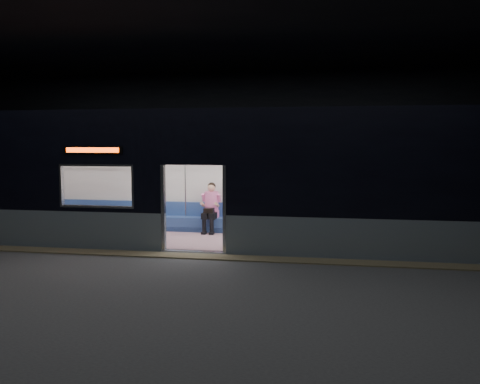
# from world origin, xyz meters

# --- Properties ---
(station_floor) EXTENTS (24.00, 14.00, 0.01)m
(station_floor) POSITION_xyz_m (0.00, 0.00, -0.01)
(station_floor) COLOR #47494C
(station_floor) RESTS_ON ground
(station_envelope) EXTENTS (24.00, 14.00, 5.00)m
(station_envelope) POSITION_xyz_m (0.00, 0.00, 3.66)
(station_envelope) COLOR black
(station_envelope) RESTS_ON station_floor
(tactile_strip) EXTENTS (22.80, 0.50, 0.03)m
(tactile_strip) POSITION_xyz_m (0.00, 0.55, 0.01)
(tactile_strip) COLOR #8C7F59
(tactile_strip) RESTS_ON station_floor
(metro_car) EXTENTS (18.00, 3.04, 3.35)m
(metro_car) POSITION_xyz_m (-0.00, 2.54, 1.85)
(metro_car) COLOR gray
(metro_car) RESTS_ON station_floor
(passenger) EXTENTS (0.45, 0.73, 1.40)m
(passenger) POSITION_xyz_m (-0.18, 3.55, 0.81)
(passenger) COLOR black
(passenger) RESTS_ON metro_car
(handbag) EXTENTS (0.32, 0.30, 0.14)m
(handbag) POSITION_xyz_m (-0.18, 3.31, 0.68)
(handbag) COLOR black
(handbag) RESTS_ON passenger
(transit_map) EXTENTS (0.93, 0.03, 0.61)m
(transit_map) POSITION_xyz_m (1.17, 3.85, 1.45)
(transit_map) COLOR white
(transit_map) RESTS_ON metro_car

